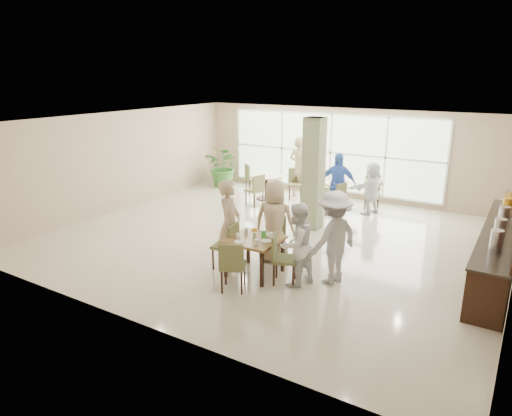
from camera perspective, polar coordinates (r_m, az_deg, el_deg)
The scene contains 20 objects.
ground at distance 10.97m, azimuth 2.39°, elevation -3.84°, with size 10.00×10.00×0.00m, color beige.
room_shell at distance 10.50m, azimuth 2.51°, elevation 4.91°, with size 10.00×10.00×10.00m.
window_bank at distance 14.73m, azimuth 9.30°, elevation 6.87°, with size 7.00×0.04×7.00m.
column at distance 11.44m, azimuth 7.18°, elevation 4.21°, with size 0.45×0.45×2.80m, color #6B7652.
main_table at distance 8.85m, azimuth -0.18°, elevation -4.37°, with size 0.97×0.97×0.75m.
round_table_left at distance 14.26m, azimuth 1.29°, elevation 3.28°, with size 1.00×1.00×0.75m.
round_table_right at distance 13.51m, azimuth 10.80°, elevation 2.26°, with size 1.02×1.02×0.75m.
chairs_main_table at distance 8.91m, azimuth -0.24°, elevation -5.48°, with size 1.91×2.14×0.95m.
chairs_table_left at distance 14.32m, azimuth 1.45°, elevation 3.03°, with size 2.20×1.91×0.95m.
chairs_table_right at distance 13.52m, azimuth 11.05°, elevation 1.90°, with size 1.98×1.85×0.95m.
tabletop_clutter at distance 8.78m, azimuth -0.12°, elevation -3.48°, with size 0.72×0.81×0.21m.
buffet_counter at distance 10.05m, azimuth 28.14°, elevation -4.45°, with size 0.64×4.70×1.95m.
potted_plant at distance 15.85m, azimuth -3.99°, elevation 5.19°, with size 1.28×1.28×1.42m, color #326B2A.
teen_left at distance 9.18m, azimuth -3.33°, elevation -1.99°, with size 0.66×0.43×1.80m, color tan.
teen_far at distance 9.43m, azimuth 2.34°, elevation -1.66°, with size 0.85×0.46×1.74m, color tan.
teen_right at distance 8.43m, azimuth 5.07°, elevation -4.57°, with size 0.77×0.60×1.58m, color white.
teen_standing at distance 8.58m, azimuth 9.64°, elevation -3.65°, with size 1.15×0.66×1.78m, color #ACACAE.
adult_a at distance 12.73m, azimuth 10.11°, elevation 2.91°, with size 1.03×0.58×1.75m, color #426CC6.
adult_b at distance 13.10m, azimuth 14.27°, elevation 2.43°, with size 1.38×0.59×1.48m, color white.
adult_standing at distance 14.49m, azimuth 5.41°, elevation 5.09°, with size 0.70×0.46×1.92m, color tan.
Camera 1 is at (4.99, -9.00, 3.81)m, focal length 32.00 mm.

